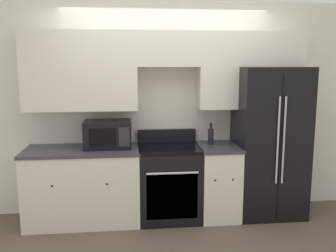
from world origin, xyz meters
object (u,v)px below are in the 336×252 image
refrigerator (268,142)px  microwave (108,134)px  oven_range (169,182)px  bottle (211,136)px

refrigerator → microwave: bearing=179.8°
oven_range → bottle: 0.75m
bottle → microwave: bearing=-178.1°
oven_range → refrigerator: (1.23, 0.04, 0.46)m
refrigerator → bottle: 0.72m
refrigerator → microwave: (-1.95, 0.01, 0.13)m
oven_range → microwave: microwave is taller
refrigerator → oven_range: bearing=-178.2°
oven_range → microwave: size_ratio=1.92×
oven_range → refrigerator: refrigerator is taller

